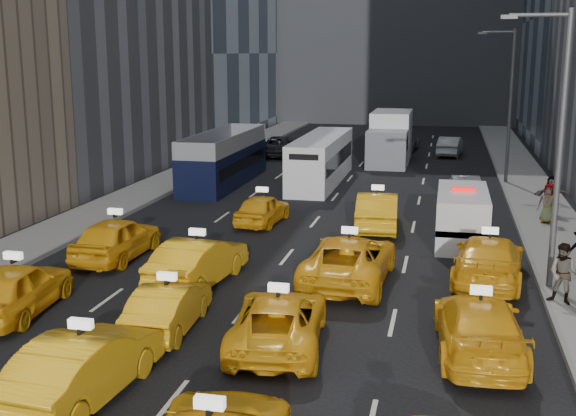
% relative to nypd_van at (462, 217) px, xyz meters
% --- Properties ---
extents(sidewalk_west, '(3.00, 90.00, 0.15)m').
position_rel_nypd_van_xyz_m(sidewalk_west, '(-17.05, 7.16, -0.95)').
color(sidewalk_west, gray).
rests_on(sidewalk_west, ground).
extents(sidewalk_east, '(3.00, 90.00, 0.15)m').
position_rel_nypd_van_xyz_m(sidewalk_east, '(3.95, 7.16, -0.95)').
color(sidewalk_east, gray).
rests_on(sidewalk_east, ground).
extents(curb_west, '(0.15, 90.00, 0.18)m').
position_rel_nypd_van_xyz_m(curb_west, '(-15.60, 7.16, -0.94)').
color(curb_west, slate).
rests_on(curb_west, ground).
extents(curb_east, '(0.15, 90.00, 0.18)m').
position_rel_nypd_van_xyz_m(curb_east, '(2.50, 7.16, -0.94)').
color(curb_east, slate).
rests_on(curb_east, ground).
extents(streetlight_near, '(2.15, 0.22, 9.00)m').
position_rel_nypd_van_xyz_m(streetlight_near, '(2.64, -5.84, 3.89)').
color(streetlight_near, '#595B60').
rests_on(streetlight_near, ground).
extents(streetlight_far, '(2.15, 0.22, 9.00)m').
position_rel_nypd_van_xyz_m(streetlight_far, '(2.64, 14.16, 3.89)').
color(streetlight_far, '#595B60').
rests_on(streetlight_far, ground).
extents(taxi_5, '(2.05, 4.90, 1.58)m').
position_rel_nypd_van_xyz_m(taxi_5, '(-8.49, -16.09, -0.24)').
color(taxi_5, '#FFB115').
rests_on(taxi_5, ground).
extents(taxi_8, '(2.33, 4.87, 1.61)m').
position_rel_nypd_van_xyz_m(taxi_8, '(-13.07, -11.60, -0.23)').
color(taxi_8, '#FFB115').
rests_on(taxi_8, ground).
extents(taxi_9, '(1.66, 4.19, 1.36)m').
position_rel_nypd_van_xyz_m(taxi_9, '(-8.19, -11.77, -0.35)').
color(taxi_9, '#FFB115').
rests_on(taxi_9, ground).
extents(taxi_10, '(2.87, 5.27, 1.40)m').
position_rel_nypd_van_xyz_m(taxi_10, '(-4.90, -12.20, -0.33)').
color(taxi_10, '#FFB115').
rests_on(taxi_10, ground).
extents(taxi_11, '(2.47, 5.39, 1.53)m').
position_rel_nypd_van_xyz_m(taxi_11, '(0.28, -11.63, -0.27)').
color(taxi_11, '#FFB115').
rests_on(taxi_11, ground).
extents(taxi_12, '(2.01, 4.82, 1.63)m').
position_rel_nypd_van_xyz_m(taxi_12, '(-12.77, -5.49, -0.21)').
color(taxi_12, '#FFB115').
rests_on(taxi_12, ground).
extents(taxi_13, '(2.26, 5.02, 1.60)m').
position_rel_nypd_van_xyz_m(taxi_13, '(-8.74, -7.69, -0.23)').
color(taxi_13, '#FFB115').
rests_on(taxi_13, ground).
extents(taxi_14, '(2.88, 5.89, 1.61)m').
position_rel_nypd_van_xyz_m(taxi_14, '(-3.80, -6.41, -0.22)').
color(taxi_14, '#FFB115').
rests_on(taxi_14, ground).
extents(taxi_15, '(2.73, 5.67, 1.59)m').
position_rel_nypd_van_xyz_m(taxi_15, '(0.81, -5.35, -0.23)').
color(taxi_15, '#FFB115').
rests_on(taxi_15, ground).
extents(taxi_16, '(1.97, 4.18, 1.38)m').
position_rel_nypd_van_xyz_m(taxi_16, '(-8.82, 1.23, -0.34)').
color(taxi_16, '#FFB115').
rests_on(taxi_16, ground).
extents(taxi_17, '(2.09, 5.12, 1.65)m').
position_rel_nypd_van_xyz_m(taxi_17, '(-3.62, 1.42, -0.20)').
color(taxi_17, '#FFB115').
rests_on(taxi_17, ground).
extents(nypd_van, '(2.42, 5.43, 2.28)m').
position_rel_nypd_van_xyz_m(nypd_van, '(0.00, 0.00, 0.00)').
color(nypd_van, silver).
rests_on(nypd_van, ground).
extents(double_decker, '(3.39, 10.66, 3.05)m').
position_rel_nypd_van_xyz_m(double_decker, '(-13.56, 10.59, 0.48)').
color(double_decker, black).
rests_on(double_decker, ground).
extents(city_bus, '(2.31, 10.85, 2.80)m').
position_rel_nypd_van_xyz_m(city_bus, '(-8.04, 12.33, 0.35)').
color(city_bus, silver).
rests_on(city_bus, ground).
extents(box_truck, '(2.74, 7.81, 3.56)m').
position_rel_nypd_van_xyz_m(box_truck, '(-4.67, 21.28, 0.73)').
color(box_truck, white).
rests_on(box_truck, ground).
extents(misc_car_0, '(1.67, 4.19, 1.35)m').
position_rel_nypd_van_xyz_m(misc_car_0, '(0.28, 8.79, -0.35)').
color(misc_car_0, '#9C9DA3').
rests_on(misc_car_0, ground).
extents(misc_car_1, '(2.88, 5.72, 1.55)m').
position_rel_nypd_van_xyz_m(misc_car_1, '(-12.92, 22.49, -0.25)').
color(misc_car_1, black).
rests_on(misc_car_1, ground).
extents(misc_car_2, '(2.31, 4.88, 1.38)m').
position_rel_nypd_van_xyz_m(misc_car_2, '(-4.06, 28.43, -0.34)').
color(misc_car_2, slate).
rests_on(misc_car_2, ground).
extents(misc_car_3, '(2.32, 4.77, 1.57)m').
position_rel_nypd_van_xyz_m(misc_car_3, '(-9.41, 24.67, -0.25)').
color(misc_car_3, black).
rests_on(misc_car_3, ground).
extents(misc_car_4, '(2.05, 4.58, 1.46)m').
position_rel_nypd_van_xyz_m(misc_car_4, '(-0.50, 25.80, -0.30)').
color(misc_car_4, '#9B9DA2').
rests_on(misc_car_4, ground).
extents(pedestrian_1, '(1.05, 0.83, 1.90)m').
position_rel_nypd_van_xyz_m(pedestrian_1, '(2.91, -7.52, 0.07)').
color(pedestrian_1, gray).
rests_on(pedestrian_1, sidewalk_east).
extents(pedestrian_4, '(0.95, 0.65, 1.77)m').
position_rel_nypd_van_xyz_m(pedestrian_4, '(3.80, 3.63, 0.01)').
color(pedestrian_4, gray).
rests_on(pedestrian_4, sidewalk_east).
extents(pedestrian_5, '(1.74, 0.73, 1.82)m').
position_rel_nypd_van_xyz_m(pedestrian_5, '(4.19, 5.53, 0.03)').
color(pedestrian_5, gray).
rests_on(pedestrian_5, sidewalk_east).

